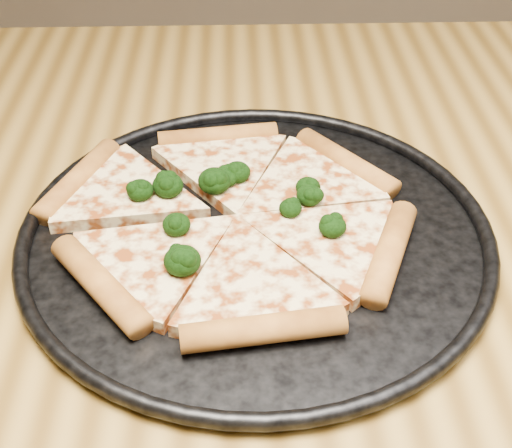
{
  "coord_description": "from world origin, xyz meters",
  "views": [
    {
      "loc": [
        -0.1,
        -0.49,
        1.14
      ],
      "look_at": [
        -0.09,
        -0.02,
        0.77
      ],
      "focal_mm": 49.29,
      "sensor_mm": 36.0,
      "label": 1
    }
  ],
  "objects": [
    {
      "name": "pizza_pan",
      "position": [
        -0.09,
        -0.02,
        0.76
      ],
      "size": [
        0.41,
        0.41,
        0.02
      ],
      "color": "black",
      "rests_on": "dining_table"
    },
    {
      "name": "broccoli_florets",
      "position": [
        -0.12,
        0.0,
        0.78
      ],
      "size": [
        0.19,
        0.15,
        0.02
      ],
      "color": "black",
      "rests_on": "pizza"
    },
    {
      "name": "pizza",
      "position": [
        -0.11,
        -0.0,
        0.77
      ],
      "size": [
        0.34,
        0.3,
        0.02
      ],
      "rotation": [
        0.0,
        0.0,
        0.13
      ],
      "color": "#F5D796",
      "rests_on": "pizza_pan"
    },
    {
      "name": "dining_table",
      "position": [
        0.0,
        0.0,
        0.66
      ],
      "size": [
        1.2,
        0.9,
        0.75
      ],
      "color": "olive",
      "rests_on": "ground"
    }
  ]
}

